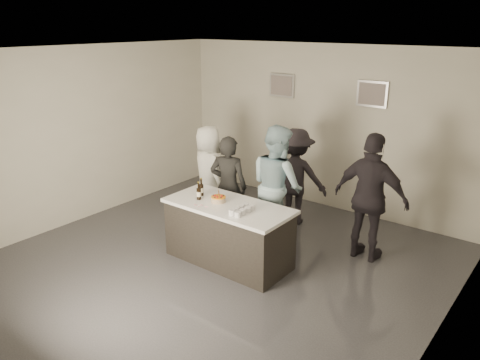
% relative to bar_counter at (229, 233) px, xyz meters
% --- Properties ---
extents(floor, '(6.00, 6.00, 0.00)m').
position_rel_bar_counter_xyz_m(floor, '(-0.07, -0.13, -0.45)').
color(floor, '#3D3D42').
rests_on(floor, ground).
extents(ceiling, '(6.00, 6.00, 0.00)m').
position_rel_bar_counter_xyz_m(ceiling, '(-0.07, -0.13, 2.55)').
color(ceiling, white).
extents(wall_back, '(6.00, 0.04, 3.00)m').
position_rel_bar_counter_xyz_m(wall_back, '(-0.07, 2.87, 1.05)').
color(wall_back, beige).
rests_on(wall_back, ground).
extents(wall_left, '(0.04, 6.00, 3.00)m').
position_rel_bar_counter_xyz_m(wall_left, '(-3.07, -0.13, 1.05)').
color(wall_left, beige).
rests_on(wall_left, ground).
extents(wall_right, '(0.04, 6.00, 3.00)m').
position_rel_bar_counter_xyz_m(wall_right, '(2.93, -0.13, 1.05)').
color(wall_right, beige).
rests_on(wall_right, ground).
extents(picture_left, '(0.54, 0.04, 0.44)m').
position_rel_bar_counter_xyz_m(picture_left, '(-0.97, 2.84, 1.75)').
color(picture_left, '#B2B2B7').
rests_on(picture_left, wall_back).
extents(picture_right, '(0.54, 0.04, 0.44)m').
position_rel_bar_counter_xyz_m(picture_right, '(0.83, 2.84, 1.75)').
color(picture_right, '#B2B2B7').
rests_on(picture_right, wall_back).
extents(bar_counter, '(1.86, 0.86, 0.90)m').
position_rel_bar_counter_xyz_m(bar_counter, '(0.00, 0.00, 0.00)').
color(bar_counter, white).
rests_on(bar_counter, ground).
extents(cake, '(0.22, 0.22, 0.07)m').
position_rel_bar_counter_xyz_m(cake, '(-0.17, -0.01, 0.49)').
color(cake, orange).
rests_on(cake, bar_counter).
extents(beer_bottle_a, '(0.07, 0.07, 0.26)m').
position_rel_bar_counter_xyz_m(beer_bottle_a, '(-0.54, 0.04, 0.58)').
color(beer_bottle_a, black).
rests_on(beer_bottle_a, bar_counter).
extents(beer_bottle_b, '(0.07, 0.07, 0.26)m').
position_rel_bar_counter_xyz_m(beer_bottle_b, '(-0.46, -0.11, 0.58)').
color(beer_bottle_b, black).
rests_on(beer_bottle_b, bar_counter).
extents(tumbler_cluster, '(0.19, 0.40, 0.08)m').
position_rel_bar_counter_xyz_m(tumbler_cluster, '(0.33, -0.12, 0.49)').
color(tumbler_cluster, orange).
rests_on(tumbler_cluster, bar_counter).
extents(candles, '(0.24, 0.08, 0.01)m').
position_rel_bar_counter_xyz_m(candles, '(-0.25, -0.29, 0.45)').
color(candles, pink).
rests_on(candles, bar_counter).
extents(person_main_black, '(0.71, 0.59, 1.67)m').
position_rel_bar_counter_xyz_m(person_main_black, '(-0.58, 0.72, 0.39)').
color(person_main_black, black).
rests_on(person_main_black, ground).
extents(person_main_blue, '(1.14, 1.04, 1.90)m').
position_rel_bar_counter_xyz_m(person_main_blue, '(0.18, 0.98, 0.50)').
color(person_main_blue, '#A2C7D4').
rests_on(person_main_blue, ground).
extents(person_guest_left, '(0.95, 0.81, 1.66)m').
position_rel_bar_counter_xyz_m(person_guest_left, '(-1.36, 1.11, 0.38)').
color(person_guest_left, white).
rests_on(person_guest_left, ground).
extents(person_guest_right, '(1.13, 0.50, 1.90)m').
position_rel_bar_counter_xyz_m(person_guest_right, '(1.55, 1.34, 0.50)').
color(person_guest_right, '#252128').
rests_on(person_guest_right, ground).
extents(person_guest_back, '(1.23, 0.95, 1.67)m').
position_rel_bar_counter_xyz_m(person_guest_back, '(0.01, 1.81, 0.39)').
color(person_guest_back, black).
rests_on(person_guest_back, ground).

